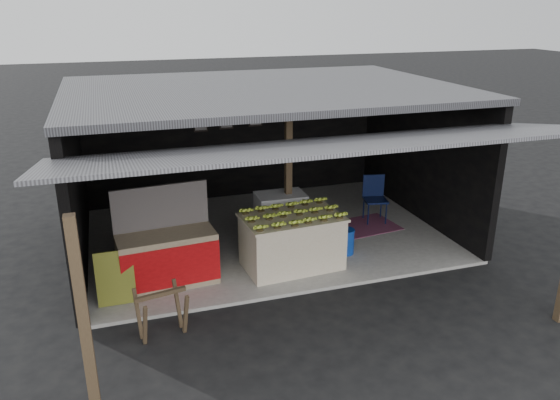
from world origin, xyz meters
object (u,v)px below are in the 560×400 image
object	(u,v)px
sawhorse	(161,309)
water_barrel	(346,242)
plastic_chair	(374,194)
neighbor_stall	(167,256)
white_crate	(281,219)
banana_table	(292,241)

from	to	relation	value
sawhorse	water_barrel	bearing A→B (deg)	13.12
water_barrel	plastic_chair	world-z (taller)	plastic_chair
neighbor_stall	plastic_chair	world-z (taller)	neighbor_stall
white_crate	plastic_chair	distance (m)	2.35
white_crate	sawhorse	bearing A→B (deg)	-135.61
water_barrel	sawhorse	bearing A→B (deg)	-155.77
banana_table	neighbor_stall	distance (m)	2.16
sawhorse	water_barrel	world-z (taller)	sawhorse
neighbor_stall	sawhorse	distance (m)	1.49
neighbor_stall	plastic_chair	size ratio (longest dim) A/B	1.66
white_crate	sawhorse	size ratio (longest dim) A/B	1.38
sawhorse	white_crate	bearing A→B (deg)	32.27
banana_table	sawhorse	size ratio (longest dim) A/B	2.42
white_crate	neighbor_stall	xyz separation A→B (m)	(-2.27, -0.93, -0.02)
white_crate	sawhorse	xyz separation A→B (m)	(-2.53, -2.40, -0.12)
neighbor_stall	water_barrel	bearing A→B (deg)	-2.23
sawhorse	banana_table	bearing A→B (deg)	19.10
banana_table	neighbor_stall	size ratio (longest dim) A/B	1.09
plastic_chair	water_barrel	bearing A→B (deg)	-121.19
banana_table	neighbor_stall	world-z (taller)	neighbor_stall
sawhorse	water_barrel	size ratio (longest dim) A/B	1.64
banana_table	sawhorse	distance (m)	2.81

